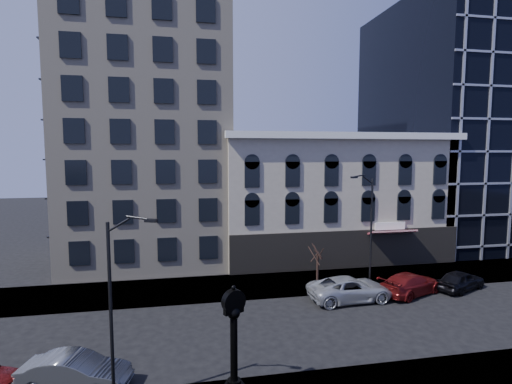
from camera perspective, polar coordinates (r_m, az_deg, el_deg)
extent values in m
plane|color=black|center=(25.22, -2.90, -19.42)|extent=(160.00, 160.00, 0.00)
cube|color=gray|center=(32.57, -4.93, -13.41)|extent=(160.00, 6.00, 0.12)
cube|color=beige|center=(42.54, -15.24, 16.73)|extent=(15.00, 15.00, 38.00)
cube|color=#B9AE98|center=(41.76, 10.39, -0.88)|extent=(22.00, 10.00, 12.00)
cube|color=white|center=(36.74, 13.54, 7.86)|extent=(22.60, 0.80, 0.60)
cube|color=black|center=(37.90, 13.08, -8.06)|extent=(22.00, 0.30, 3.60)
cube|color=maroon|center=(38.87, 18.88, -5.46)|extent=(4.50, 1.18, 0.55)
cube|color=black|center=(56.13, 28.17, 8.38)|extent=(20.00, 20.00, 28.00)
cylinder|color=black|center=(19.34, -3.15, -25.40)|extent=(0.61, 0.61, 0.16)
cylinder|color=black|center=(18.59, -3.17, -21.33)|extent=(0.32, 0.32, 2.94)
sphere|color=black|center=(17.94, -3.20, -16.84)|extent=(0.57, 0.57, 0.57)
cube|color=black|center=(17.90, -3.21, -16.54)|extent=(0.93, 0.57, 0.25)
cylinder|color=black|center=(17.75, -3.21, -15.33)|extent=(1.10, 0.72, 1.06)
cylinder|color=white|center=(17.59, -3.13, -15.53)|extent=(0.83, 0.38, 0.89)
cylinder|color=white|center=(17.91, -3.29, -15.13)|extent=(0.83, 0.38, 0.89)
sphere|color=black|center=(17.54, -3.22, -13.47)|extent=(0.20, 0.20, 0.20)
cylinder|color=black|center=(18.14, -20.01, -16.28)|extent=(0.14, 0.14, 7.79)
cube|color=black|center=(16.21, -15.34, -3.93)|extent=(0.54, 0.38, 0.13)
cylinder|color=black|center=(32.83, 16.11, -5.61)|extent=(0.16, 0.16, 8.56)
cylinder|color=black|center=(33.85, 15.92, -12.40)|extent=(0.36, 0.36, 0.40)
cube|color=black|center=(30.97, 13.85, 2.05)|extent=(0.59, 0.38, 0.14)
cylinder|color=#311F18|center=(33.50, 8.78, -10.65)|extent=(0.19, 0.19, 2.40)
imported|color=#595B60|center=(21.38, -24.43, -22.41)|extent=(5.12, 2.76, 1.60)
imported|color=#A5A8AD|center=(30.47, 13.32, -13.32)|extent=(6.29, 3.13, 1.71)
imported|color=maroon|center=(33.07, 21.24, -12.11)|extent=(6.04, 4.31, 1.62)
imported|color=black|center=(35.57, 27.16, -11.16)|extent=(4.90, 3.45, 1.55)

